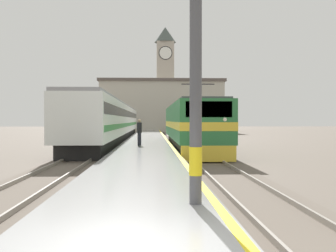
{
  "coord_description": "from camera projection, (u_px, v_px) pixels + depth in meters",
  "views": [
    {
      "loc": [
        0.41,
        -5.45,
        2.16
      ],
      "look_at": [
        1.81,
        28.31,
        1.66
      ],
      "focal_mm": 42.0,
      "sensor_mm": 36.0,
      "label": 1
    }
  ],
  "objects": [
    {
      "name": "platform",
      "position": [
        146.0,
        145.0,
        30.43
      ],
      "size": [
        3.82,
        140.0,
        0.41
      ],
      "color": "#999999",
      "rests_on": "ground"
    },
    {
      "name": "ground_plane",
      "position": [
        147.0,
        144.0,
        35.43
      ],
      "size": [
        200.0,
        200.0,
        0.0
      ],
      "primitive_type": "plane",
      "color": "#60564C"
    },
    {
      "name": "rail_track_near",
      "position": [
        188.0,
        148.0,
        30.57
      ],
      "size": [
        2.83,
        140.0,
        0.16
      ],
      "color": "#60564C",
      "rests_on": "ground"
    },
    {
      "name": "person_on_platform",
      "position": [
        139.0,
        131.0,
        27.31
      ],
      "size": [
        0.34,
        0.34,
        1.84
      ],
      "color": "#23232D",
      "rests_on": "platform"
    },
    {
      "name": "catenary_mast",
      "position": [
        199.0,
        39.0,
        8.21
      ],
      "size": [
        2.21,
        0.28,
        7.01
      ],
      "color": "#4C4C51",
      "rests_on": "platform"
    },
    {
      "name": "clock_tower",
      "position": [
        165.0,
        75.0,
        82.48
      ],
      "size": [
        4.47,
        4.47,
        21.72
      ],
      "color": "#ADA393",
      "rests_on": "ground"
    },
    {
      "name": "rail_track_far",
      "position": [
        101.0,
        148.0,
        30.29
      ],
      "size": [
        2.83,
        140.0,
        0.16
      ],
      "color": "#60564C",
      "rests_on": "ground"
    },
    {
      "name": "station_building",
      "position": [
        162.0,
        106.0,
        72.78
      ],
      "size": [
        22.64,
        8.93,
        9.54
      ],
      "color": "#B7B2A3",
      "rests_on": "ground"
    },
    {
      "name": "passenger_train",
      "position": [
        115.0,
        121.0,
        41.27
      ],
      "size": [
        2.92,
        43.53,
        3.83
      ],
      "color": "black",
      "rests_on": "ground"
    },
    {
      "name": "locomotive_train",
      "position": [
        190.0,
        126.0,
        28.76
      ],
      "size": [
        2.92,
        18.88,
        4.41
      ],
      "color": "black",
      "rests_on": "ground"
    }
  ]
}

